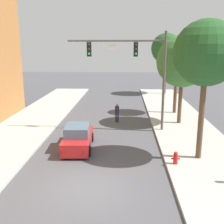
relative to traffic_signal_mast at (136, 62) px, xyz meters
The scene contains 9 objects.
ground_plane 10.85m from the traffic_signal_mast, 105.31° to the right, with size 120.00×120.00×0.00m, color #4C4C51.
traffic_signal_mast is the anchor object (origin of this frame).
car_lead_red 7.27m from the traffic_signal_mast, 133.93° to the right, with size 2.00×4.32×1.60m.
pedestrian_crossing_road 5.41m from the traffic_signal_mast, 119.75° to the left, with size 0.36×0.22×1.64m.
fire_hydrant 8.36m from the traffic_signal_mast, 72.70° to the right, with size 0.48×0.24×0.72m.
street_tree_nearest 6.61m from the traffic_signal_mast, 57.48° to the right, with size 3.61×3.61×7.84m.
street_tree_second 4.35m from the traffic_signal_mast, 28.22° to the left, with size 4.26×4.26×7.34m.
street_tree_third 7.13m from the traffic_signal_mast, 54.85° to the left, with size 3.06×3.06×7.37m.
street_tree_farthest 17.85m from the traffic_signal_mast, 74.71° to the left, with size 4.12×4.12×8.21m.
Camera 1 is at (1.66, -11.62, 6.51)m, focal length 43.55 mm.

